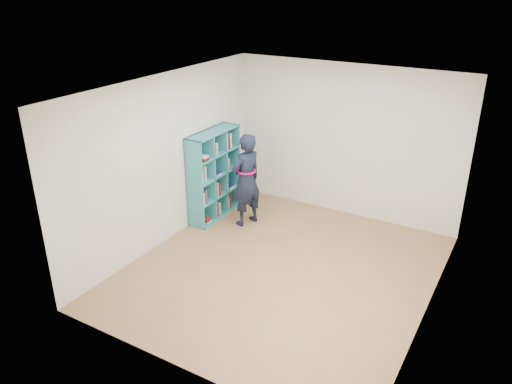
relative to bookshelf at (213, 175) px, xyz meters
The scene contains 9 objects.
floor 2.23m from the bookshelf, 28.33° to the right, with size 4.50×4.50×0.00m, color #926842.
ceiling 2.80m from the bookshelf, 28.33° to the right, with size 4.50×4.50×0.00m, color white.
wall_left 1.15m from the bookshelf, 98.64° to the right, with size 0.02×4.50×2.60m, color silver.
wall_right 4.01m from the bookshelf, 14.52° to the right, with size 0.02×4.50×2.60m, color silver.
wall_back 2.30m from the bookshelf, 34.14° to the left, with size 4.00×0.02×2.60m, color silver.
wall_front 3.78m from the bookshelf, 60.34° to the right, with size 4.00×0.02×2.60m, color silver.
bookshelf is the anchor object (origin of this frame).
person 0.65m from the bookshelf, ahead, with size 0.54×0.66×1.57m.
smartphone 0.57m from the bookshelf, 14.56° to the left, with size 0.03×0.09×0.13m.
Camera 1 is at (2.75, -5.43, 3.89)m, focal length 35.00 mm.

